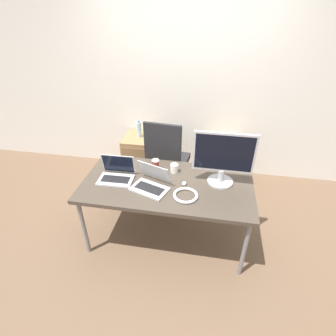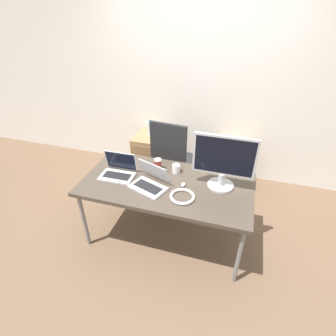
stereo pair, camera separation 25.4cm
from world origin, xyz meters
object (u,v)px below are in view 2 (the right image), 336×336
at_px(monitor, 224,161).
at_px(cabinet_left, 151,154).
at_px(coffee_cup_brown, 158,164).
at_px(cable_coil, 182,196).
at_px(office_chair, 174,167).
at_px(mouse, 183,184).
at_px(laptop_left, 150,182).
at_px(laptop_right, 118,171).
at_px(cabinet_right, 231,166).
at_px(water_bottle, 150,128).
at_px(coffee_cup_white, 176,169).

bearing_deg(monitor, cabinet_left, 135.83).
xyz_separation_m(coffee_cup_brown, cable_coil, (0.37, -0.39, -0.05)).
height_order(office_chair, mouse, office_chair).
distance_m(laptop_left, laptop_right, 0.39).
distance_m(cabinet_left, laptop_right, 1.31).
relative_size(cabinet_left, cable_coil, 2.57).
height_order(cabinet_left, cable_coil, cable_coil).
distance_m(mouse, coffee_cup_brown, 0.39).
xyz_separation_m(cabinet_right, laptop_left, (-0.70, -1.30, 0.48)).
xyz_separation_m(cabinet_left, cable_coil, (0.83, -1.38, 0.45)).
xyz_separation_m(cabinet_right, coffee_cup_brown, (-0.72, -1.00, 0.49)).
relative_size(cabinet_left, mouse, 9.61).
height_order(cabinet_right, coffee_cup_brown, coffee_cup_brown).
xyz_separation_m(water_bottle, laptop_right, (0.11, -1.22, 0.07)).
bearing_deg(coffee_cup_white, office_chair, 107.85).
distance_m(cabinet_left, monitor, 1.74).
bearing_deg(office_chair, cable_coil, -69.87).
xyz_separation_m(laptop_right, coffee_cup_brown, (0.35, 0.22, 0.01)).
relative_size(monitor, coffee_cup_brown, 4.69).
bearing_deg(laptop_right, coffee_cup_brown, 32.24).
relative_size(laptop_right, monitor, 0.61).
xyz_separation_m(laptop_left, cable_coil, (0.34, -0.09, -0.03)).
bearing_deg(office_chair, laptop_right, -116.71).
distance_m(office_chair, mouse, 0.86).
xyz_separation_m(laptop_left, coffee_cup_white, (0.18, 0.30, -0.00)).
bearing_deg(cabinet_right, coffee_cup_brown, -126.04).
height_order(cabinet_left, coffee_cup_white, coffee_cup_white).
height_order(cabinet_right, mouse, mouse).
xyz_separation_m(office_chair, cabinet_left, (-0.49, 0.46, -0.13)).
bearing_deg(laptop_right, laptop_left, -11.88).
bearing_deg(coffee_cup_white, laptop_right, -158.25).
xyz_separation_m(water_bottle, laptop_left, (0.48, -1.30, 0.07)).
relative_size(water_bottle, coffee_cup_white, 2.64).
relative_size(laptop_left, cable_coil, 1.71).
bearing_deg(water_bottle, coffee_cup_white, -56.58).
bearing_deg(cable_coil, water_bottle, 120.77).
bearing_deg(water_bottle, coffee_cup_brown, -65.34).
bearing_deg(cabinet_right, cabinet_left, 180.00).
xyz_separation_m(mouse, coffee_cup_brown, (-0.33, 0.21, 0.05)).
height_order(water_bottle, laptop_left, laptop_left).
bearing_deg(water_bottle, mouse, -56.76).
bearing_deg(coffee_cup_brown, coffee_cup_white, -0.39).
bearing_deg(office_chair, coffee_cup_brown, -93.06).
xyz_separation_m(cabinet_right, cable_coil, (-0.36, -1.38, 0.45)).
relative_size(office_chair, laptop_right, 3.19).
distance_m(coffee_cup_white, cable_coil, 0.42).
bearing_deg(cabinet_left, office_chair, -43.45).
xyz_separation_m(coffee_cup_white, coffee_cup_brown, (-0.20, 0.00, 0.02)).
bearing_deg(laptop_right, cable_coil, -12.96).
bearing_deg(water_bottle, laptop_right, -85.03).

